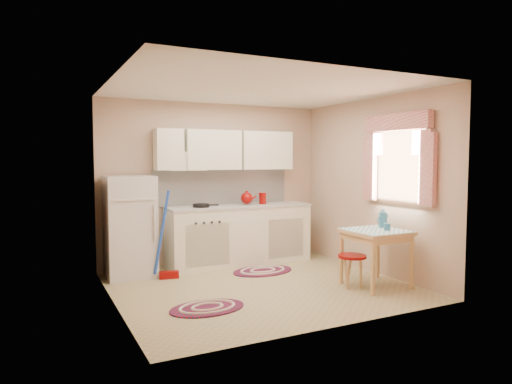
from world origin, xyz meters
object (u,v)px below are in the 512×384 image
at_px(base_cabinets, 239,236).
at_px(stool, 352,271).
at_px(fridge, 130,227).
at_px(table, 376,258).

xyz_separation_m(base_cabinets, stool, (0.72, -1.87, -0.23)).
xyz_separation_m(fridge, base_cabinets, (1.68, 0.05, -0.26)).
bearing_deg(table, fridge, 145.22).
bearing_deg(fridge, base_cabinets, 1.71).
relative_size(fridge, base_cabinets, 0.62).
height_order(fridge, stool, fridge).
bearing_deg(base_cabinets, table, -61.73).
xyz_separation_m(fridge, table, (2.72, -1.89, -0.34)).
distance_m(table, stool, 0.36).
distance_m(fridge, base_cabinets, 1.70).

